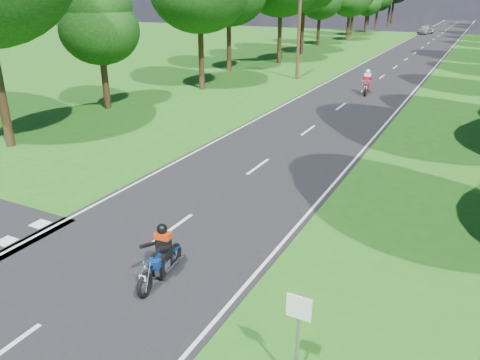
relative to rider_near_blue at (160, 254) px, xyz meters
The scene contains 8 objects.
ground 1.57m from the rider_near_blue, 163.07° to the left, with size 160.00×160.00×0.00m, color #1D6116.
main_road 50.42m from the rider_near_blue, 91.50° to the left, with size 7.00×140.00×0.02m, color black.
road_markings 48.55m from the rider_near_blue, 91.71° to the left, with size 7.40×140.00×0.01m.
telegraph_pole 29.51m from the rider_near_blue, 104.45° to the left, with size 1.20×0.26×8.00m.
road_sign 4.52m from the rider_near_blue, 21.08° to the right, with size 0.45×0.07×2.00m.
rider_near_blue is the anchor object (origin of this frame).
rider_far_red 24.90m from the rider_near_blue, 91.98° to the left, with size 0.67×2.00×1.66m, color #AE230D, non-canonical shape.
distant_car 77.52m from the rider_near_blue, 92.67° to the left, with size 1.73×4.30×1.47m, color #A7ABAE.
Camera 1 is at (7.61, -8.26, 6.72)m, focal length 35.00 mm.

